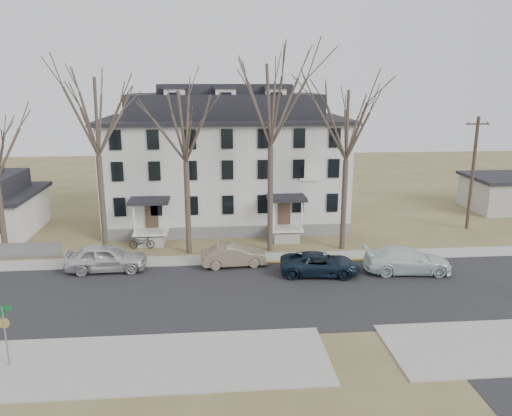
{
  "coord_description": "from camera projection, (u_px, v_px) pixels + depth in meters",
  "views": [
    {
      "loc": [
        -3.07,
        -25.35,
        12.38
      ],
      "look_at": [
        -0.11,
        9.0,
        3.51
      ],
      "focal_mm": 35.0,
      "sensor_mm": 36.0,
      "label": 1
    }
  ],
  "objects": [
    {
      "name": "distant_building",
      "position": [
        512.0,
        193.0,
        48.84
      ],
      "size": [
        8.5,
        6.5,
        3.35
      ],
      "color": "#A09F97",
      "rests_on": "ground"
    },
    {
      "name": "far_sidewalk",
      "position": [
        259.0,
        259.0,
        35.52
      ],
      "size": [
        120.0,
        2.0,
        0.08
      ],
      "primitive_type": "cube",
      "color": "#A09F97",
      "rests_on": "ground"
    },
    {
      "name": "car_tan",
      "position": [
        234.0,
        256.0,
        33.99
      ],
      "size": [
        4.55,
        1.93,
        1.46
      ],
      "primitive_type": "imported",
      "rotation": [
        0.0,
        0.0,
        1.66
      ],
      "color": "gray",
      "rests_on": "ground"
    },
    {
      "name": "tree_mid_left",
      "position": [
        185.0,
        121.0,
        34.45
      ],
      "size": [
        7.8,
        7.8,
        12.74
      ],
      "color": "#473B31",
      "rests_on": "ground"
    },
    {
      "name": "car_silver",
      "position": [
        106.0,
        258.0,
        33.09
      ],
      "size": [
        5.34,
        2.22,
        1.81
      ],
      "primitive_type": "imported",
      "rotation": [
        0.0,
        0.0,
        1.59
      ],
      "color": "silver",
      "rests_on": "ground"
    },
    {
      "name": "tree_mid_right",
      "position": [
        348.0,
        120.0,
        35.4
      ],
      "size": [
        7.8,
        7.8,
        12.74
      ],
      "color": "#473B31",
      "rests_on": "ground"
    },
    {
      "name": "main_road",
      "position": [
        268.0,
        294.0,
        29.73
      ],
      "size": [
        120.0,
        10.0,
        0.04
      ],
      "primitive_type": "cube",
      "color": "#27272A",
      "rests_on": "ground"
    },
    {
      "name": "near_sidewalk_left",
      "position": [
        107.0,
        365.0,
        22.31
      ],
      "size": [
        20.0,
        5.0,
        0.08
      ],
      "primitive_type": "cube",
      "color": "#A09F97",
      "rests_on": "ground"
    },
    {
      "name": "tree_center",
      "position": [
        271.0,
        99.0,
        34.58
      ],
      "size": [
        9.0,
        9.0,
        14.7
      ],
      "color": "#473B31",
      "rests_on": "ground"
    },
    {
      "name": "car_navy",
      "position": [
        320.0,
        264.0,
        32.5
      ],
      "size": [
        5.39,
        2.94,
        1.43
      ],
      "primitive_type": "imported",
      "rotation": [
        0.0,
        0.0,
        1.46
      ],
      "color": "#131F30",
      "rests_on": "ground"
    },
    {
      "name": "street_sign",
      "position": [
        4.0,
        327.0,
        21.74
      ],
      "size": [
        0.83,
        0.83,
        2.93
      ],
      "rotation": [
        0.0,
        0.0,
        -0.03
      ],
      "color": "gray",
      "rests_on": "ground"
    },
    {
      "name": "yellow_curb",
      "position": [
        331.0,
        261.0,
        35.06
      ],
      "size": [
        14.0,
        0.25,
        0.06
      ],
      "primitive_type": "cube",
      "color": "gold",
      "rests_on": "ground"
    },
    {
      "name": "car_white",
      "position": [
        407.0,
        261.0,
        32.83
      ],
      "size": [
        5.86,
        2.79,
        1.65
      ],
      "primitive_type": "imported",
      "rotation": [
        0.0,
        0.0,
        1.48
      ],
      "color": "silver",
      "rests_on": "ground"
    },
    {
      "name": "boarding_house",
      "position": [
        226.0,
        162.0,
        43.62
      ],
      "size": [
        20.8,
        12.36,
        12.05
      ],
      "color": "slate",
      "rests_on": "ground"
    },
    {
      "name": "ground",
      "position": [
        272.0,
        309.0,
        27.8
      ],
      "size": [
        120.0,
        120.0,
        0.0
      ],
      "primitive_type": "plane",
      "color": "olive",
      "rests_on": "ground"
    },
    {
      "name": "utility_pole_far",
      "position": [
        473.0,
        172.0,
        41.62
      ],
      "size": [
        2.0,
        0.28,
        9.5
      ],
      "color": "#3D3023",
      "rests_on": "ground"
    },
    {
      "name": "tree_far_left",
      "position": [
        95.0,
        111.0,
        33.76
      ],
      "size": [
        8.4,
        8.4,
        13.72
      ],
      "color": "#473B31",
      "rests_on": "ground"
    },
    {
      "name": "bicycle_left",
      "position": [
        142.0,
        243.0,
        37.5
      ],
      "size": [
        1.92,
        0.71,
        1.0
      ],
      "primitive_type": "imported",
      "rotation": [
        0.0,
        0.0,
        1.55
      ],
      "color": "black",
      "rests_on": "ground"
    }
  ]
}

